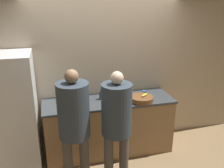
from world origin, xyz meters
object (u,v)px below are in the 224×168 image
(person_center, at_px, (117,118))
(bottle_dark, at_px, (101,95))
(refrigerator, at_px, (13,113))
(bottle_amber, at_px, (124,90))
(cup_blue, at_px, (144,93))
(fruit_bowl, at_px, (142,99))
(potted_plant, at_px, (70,93))
(bottle_red, at_px, (86,101))
(utensil_crock, at_px, (119,89))
(person_left, at_px, (74,120))

(person_center, distance_m, bottle_dark, 0.85)
(refrigerator, height_order, bottle_amber, refrigerator)
(cup_blue, bearing_deg, refrigerator, -178.73)
(fruit_bowl, xyz_separation_m, potted_plant, (-1.11, 0.30, 0.10))
(refrigerator, xyz_separation_m, bottle_dark, (1.36, 0.07, 0.12))
(bottle_red, xyz_separation_m, potted_plant, (-0.22, 0.27, 0.05))
(bottle_amber, bearing_deg, utensil_crock, 126.65)
(refrigerator, bearing_deg, person_left, -42.15)
(fruit_bowl, xyz_separation_m, bottle_amber, (-0.19, 0.34, 0.04))
(refrigerator, xyz_separation_m, potted_plant, (0.86, 0.13, 0.19))
(fruit_bowl, relative_size, utensil_crock, 1.16)
(utensil_crock, xyz_separation_m, bottle_amber, (0.07, -0.09, 0.01))
(utensil_crock, distance_m, bottle_red, 0.74)
(utensil_crock, height_order, bottle_red, utensil_crock)
(person_center, height_order, bottle_red, person_center)
(fruit_bowl, relative_size, cup_blue, 4.27)
(bottle_dark, height_order, cup_blue, bottle_dark)
(fruit_bowl, bearing_deg, utensil_crock, 120.83)
(bottle_amber, bearing_deg, bottle_red, -156.53)
(bottle_red, xyz_separation_m, cup_blue, (1.02, 0.19, -0.04))
(person_left, relative_size, potted_plant, 6.78)
(utensil_crock, height_order, cup_blue, utensil_crock)
(refrigerator, xyz_separation_m, person_center, (1.39, -0.78, 0.12))
(bottle_dark, bearing_deg, fruit_bowl, -22.11)
(person_center, bearing_deg, bottle_amber, 67.50)
(potted_plant, bearing_deg, cup_blue, -3.72)
(cup_blue, bearing_deg, bottle_amber, 159.74)
(refrigerator, bearing_deg, potted_plant, 8.41)
(bottle_amber, relative_size, potted_plant, 0.84)
(refrigerator, distance_m, bottle_red, 1.10)
(utensil_crock, bearing_deg, person_left, -130.98)
(bottle_amber, bearing_deg, refrigerator, -174.75)
(utensil_crock, xyz_separation_m, bottle_dark, (-0.35, -0.18, -0.01))
(refrigerator, xyz_separation_m, bottle_red, (1.08, -0.14, 0.14))
(bottle_dark, distance_m, potted_plant, 0.51)
(bottle_amber, relative_size, cup_blue, 2.48)
(utensil_crock, distance_m, potted_plant, 0.86)
(fruit_bowl, relative_size, bottle_dark, 2.13)
(refrigerator, height_order, bottle_red, refrigerator)
(utensil_crock, xyz_separation_m, potted_plant, (-0.85, -0.13, 0.06))
(bottle_red, bearing_deg, bottle_dark, 37.11)
(person_center, relative_size, utensil_crock, 5.23)
(person_left, distance_m, bottle_dark, 0.98)
(refrigerator, xyz_separation_m, person_left, (0.83, -0.75, 0.16))
(fruit_bowl, height_order, bottle_red, bottle_red)
(refrigerator, height_order, person_left, refrigerator)
(utensil_crock, relative_size, potted_plant, 1.25)
(person_left, xyz_separation_m, bottle_dark, (0.53, 0.83, -0.05))
(cup_blue, bearing_deg, bottle_red, -169.59)
(fruit_bowl, relative_size, bottle_red, 1.66)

